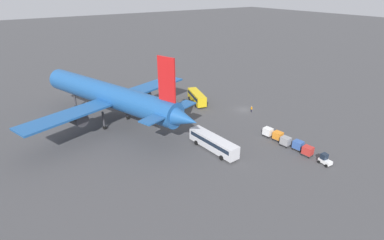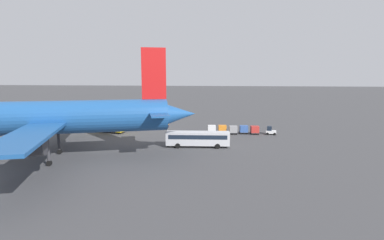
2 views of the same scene
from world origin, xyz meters
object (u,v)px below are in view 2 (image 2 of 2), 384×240
(cargo_cart_blue, at_px, (244,129))
(shuttle_bus_near, at_px, (107,125))
(worker_person, at_px, (168,124))
(airplane, at_px, (42,118))
(cargo_cart_orange, at_px, (222,129))
(shuttle_bus_far, at_px, (198,138))
(cargo_cart_white, at_px, (212,129))
(cargo_cart_red, at_px, (255,130))
(cargo_cart_grey, at_px, (233,129))
(baggage_tug, at_px, (270,131))

(cargo_cart_blue, bearing_deg, shuttle_bus_near, 2.73)
(worker_person, distance_m, cargo_cart_blue, 21.30)
(airplane, height_order, cargo_cart_orange, airplane)
(shuttle_bus_far, bearing_deg, cargo_cart_white, -102.61)
(cargo_cart_red, distance_m, cargo_cart_orange, 7.88)
(cargo_cart_blue, height_order, cargo_cart_grey, same)
(shuttle_bus_near, distance_m, shuttle_bus_far, 27.69)
(airplane, relative_size, cargo_cart_blue, 23.99)
(cargo_cart_grey, height_order, cargo_cart_white, same)
(shuttle_bus_far, distance_m, cargo_cart_grey, 15.77)
(shuttle_bus_far, height_order, worker_person, shuttle_bus_far)
(shuttle_bus_near, xyz_separation_m, shuttle_bus_far, (-24.41, 13.07, -0.04))
(airplane, relative_size, baggage_tug, 20.87)
(shuttle_bus_near, distance_m, cargo_cart_grey, 31.80)
(cargo_cart_grey, relative_size, cargo_cart_white, 1.00)
(shuttle_bus_near, height_order, cargo_cart_red, shuttle_bus_near)
(shuttle_bus_far, xyz_separation_m, cargo_cart_orange, (-4.75, -14.51, -0.68))
(cargo_cart_white, bearing_deg, worker_person, -29.94)
(shuttle_bus_far, relative_size, cargo_cart_white, 5.93)
(shuttle_bus_far, bearing_deg, shuttle_bus_near, -32.28)
(shuttle_bus_near, xyz_separation_m, cargo_cart_grey, (-31.78, -0.85, -0.72))
(baggage_tug, bearing_deg, worker_person, -9.66)
(cargo_cart_orange, bearing_deg, cargo_cart_red, 178.73)
(shuttle_bus_near, relative_size, cargo_cart_white, 4.79)
(airplane, distance_m, cargo_cart_blue, 44.81)
(cargo_cart_red, height_order, cargo_cart_orange, same)
(cargo_cart_red, bearing_deg, cargo_cart_orange, -1.27)
(cargo_cart_blue, bearing_deg, shuttle_bus_far, 55.81)
(cargo_cart_blue, bearing_deg, cargo_cart_grey, 16.73)
(shuttle_bus_near, height_order, shuttle_bus_far, shuttle_bus_near)
(cargo_cart_blue, height_order, cargo_cart_white, same)
(airplane, relative_size, worker_person, 29.93)
(cargo_cart_blue, xyz_separation_m, cargo_cart_grey, (2.63, 0.79, 0.00))
(cargo_cart_grey, xyz_separation_m, cargo_cart_white, (5.25, -0.24, 0.00))
(baggage_tug, height_order, cargo_cart_red, baggage_tug)
(shuttle_bus_far, height_order, cargo_cart_blue, shuttle_bus_far)
(airplane, bearing_deg, cargo_cart_red, -162.95)
(cargo_cart_red, height_order, cargo_cart_white, same)
(baggage_tug, relative_size, cargo_cart_blue, 1.15)
(shuttle_bus_far, distance_m, cargo_cart_orange, 15.29)
(airplane, xyz_separation_m, shuttle_bus_far, (-25.18, -12.38, -5.35))
(airplane, bearing_deg, shuttle_bus_near, -109.95)
(airplane, height_order, worker_person, airplane)
(baggage_tug, distance_m, worker_person, 27.50)
(cargo_cart_blue, bearing_deg, cargo_cart_orange, 2.20)
(shuttle_bus_near, bearing_deg, cargo_cart_orange, -159.81)
(baggage_tug, distance_m, cargo_cart_blue, 6.41)
(shuttle_bus_near, height_order, cargo_cart_blue, shuttle_bus_near)
(shuttle_bus_near, height_order, worker_person, shuttle_bus_near)
(cargo_cart_red, bearing_deg, baggage_tug, -177.05)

